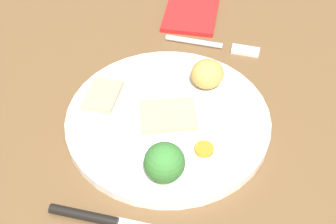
# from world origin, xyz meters

# --- Properties ---
(dining_table) EXTENTS (1.20, 0.84, 0.04)m
(dining_table) POSITION_xyz_m (0.00, 0.00, 0.02)
(dining_table) COLOR brown
(dining_table) RESTS_ON ground
(dinner_plate) EXTENTS (0.29, 0.29, 0.01)m
(dinner_plate) POSITION_xyz_m (0.03, 0.01, 0.04)
(dinner_plate) COLOR white
(dinner_plate) RESTS_ON dining_table
(meat_slice_main) EXTENTS (0.08, 0.09, 0.01)m
(meat_slice_main) POSITION_xyz_m (0.03, 0.01, 0.05)
(meat_slice_main) COLOR tan
(meat_slice_main) RESTS_ON dinner_plate
(meat_slice_under) EXTENTS (0.07, 0.05, 0.01)m
(meat_slice_under) POSITION_xyz_m (0.02, -0.09, 0.05)
(meat_slice_under) COLOR tan
(meat_slice_under) RESTS_ON dinner_plate
(roast_potato_left) EXTENTS (0.06, 0.07, 0.04)m
(roast_potato_left) POSITION_xyz_m (-0.05, 0.05, 0.07)
(roast_potato_left) COLOR tan
(roast_potato_left) RESTS_ON dinner_plate
(carrot_coin_front) EXTENTS (0.03, 0.03, 0.01)m
(carrot_coin_front) POSITION_xyz_m (0.07, 0.07, 0.05)
(carrot_coin_front) COLOR orange
(carrot_coin_front) RESTS_ON dinner_plate
(broccoli_floret) EXTENTS (0.05, 0.05, 0.06)m
(broccoli_floret) POSITION_xyz_m (0.13, 0.04, 0.08)
(broccoli_floret) COLOR #8CB766
(broccoli_floret) RESTS_ON dinner_plate
(fork) EXTENTS (0.02, 0.15, 0.01)m
(fork) POSITION_xyz_m (-0.16, 0.04, 0.04)
(fork) COLOR silver
(fork) RESTS_ON dining_table
(knife) EXTENTS (0.03, 0.19, 0.01)m
(knife) POSITION_xyz_m (0.20, -0.01, 0.04)
(knife) COLOR black
(knife) RESTS_ON dining_table
(folded_napkin) EXTENTS (0.12, 0.10, 0.01)m
(folded_napkin) POSITION_xyz_m (-0.23, -0.03, 0.04)
(folded_napkin) COLOR red
(folded_napkin) RESTS_ON dining_table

